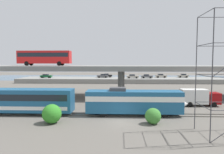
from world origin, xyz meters
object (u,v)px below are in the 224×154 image
object	(u,v)px
transit_bus_on_overpass	(45,57)
parked_car_5	(161,76)
parked_car_2	(46,76)
parked_car_3	(103,76)
parked_car_0	(133,76)
parked_car_6	(107,75)
train_locomotive	(139,101)
parked_car_1	(147,76)
parked_car_4	(183,76)
service_truck_west	(199,97)

from	to	relation	value
transit_bus_on_overpass	parked_car_5	bearing A→B (deg)	47.28
parked_car_2	parked_car_3	xyz separation A→B (m)	(21.99, 2.04, -0.00)
parked_car_0	parked_car_5	distance (m)	12.09
parked_car_3	parked_car_6	world-z (taller)	same
train_locomotive	parked_car_3	bearing A→B (deg)	100.65
train_locomotive	parked_car_1	bearing A→B (deg)	81.52
parked_car_1	parked_car_4	xyz separation A→B (m)	(15.06, 4.25, -0.00)
parked_car_2	parked_car_4	xyz separation A→B (m)	(54.18, 4.41, -0.00)
parked_car_1	parked_car_4	world-z (taller)	same
parked_car_5	train_locomotive	bearing A→B (deg)	-104.24
train_locomotive	parked_car_2	distance (m)	58.87
service_truck_west	parked_car_1	bearing A→B (deg)	95.54
transit_bus_on_overpass	service_truck_west	distance (m)	33.93
parked_car_0	parked_car_5	world-z (taller)	same
train_locomotive	parked_car_4	xyz separation A→B (m)	(22.48, 54.01, 0.27)
train_locomotive	parked_car_4	bearing A→B (deg)	67.41
transit_bus_on_overpass	parked_car_3	world-z (taller)	transit_bus_on_overpass
train_locomotive	parked_car_6	bearing A→B (deg)	98.69
parked_car_4	parked_car_6	bearing A→B (deg)	-0.40
train_locomotive	parked_car_3	xyz separation A→B (m)	(-9.71, 51.64, 0.27)
parked_car_3	parked_car_6	bearing A→B (deg)	-118.76
parked_car_4	parked_car_5	xyz separation A→B (m)	(-9.02, -0.98, 0.00)
train_locomotive	parked_car_0	xyz separation A→B (m)	(1.97, 49.24, 0.27)
parked_car_0	parked_car_2	xyz separation A→B (m)	(-33.67, 0.36, -0.00)
parked_car_2	parked_car_3	distance (m)	22.09
transit_bus_on_overpass	parked_car_2	bearing A→B (deg)	109.31
service_truck_west	parked_car_1	world-z (taller)	parked_car_1
transit_bus_on_overpass	parked_car_6	bearing A→B (deg)	72.49
parked_car_1	parked_car_5	world-z (taller)	same
parked_car_4	parked_car_1	bearing A→B (deg)	15.77
parked_car_5	service_truck_west	bearing A→B (deg)	-92.38
parked_car_2	parked_car_0	bearing A→B (deg)	-0.61
service_truck_west	parked_car_4	size ratio (longest dim) A/B	1.69
parked_car_2	parked_car_6	distance (m)	23.87
parked_car_1	parked_car_4	distance (m)	15.65
train_locomotive	parked_car_0	size ratio (longest dim) A/B	3.28
transit_bus_on_overpass	parked_car_4	distance (m)	57.09
parked_car_0	parked_car_6	xyz separation A→B (m)	(-10.26, 4.98, -0.00)
service_truck_west	parked_car_1	xyz separation A→B (m)	(-4.13, 42.59, 0.82)
service_truck_west	parked_car_4	xyz separation A→B (m)	(10.93, 46.84, 0.82)
parked_car_6	train_locomotive	bearing A→B (deg)	-81.31
parked_car_3	parked_car_4	world-z (taller)	same
parked_car_2	parked_car_5	distance (m)	45.29
train_locomotive	parked_car_5	world-z (taller)	train_locomotive
train_locomotive	parked_car_6	size ratio (longest dim) A/B	3.47
transit_bus_on_overpass	parked_car_1	world-z (taller)	transit_bus_on_overpass
service_truck_west	parked_car_2	bearing A→B (deg)	135.55
parked_car_1	parked_car_2	xyz separation A→B (m)	(-39.12, -0.16, 0.00)
service_truck_west	parked_car_5	size ratio (longest dim) A/B	1.57
parked_car_6	parked_car_0	bearing A→B (deg)	-25.91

